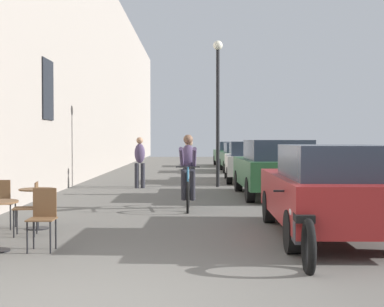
% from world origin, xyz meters
% --- Properties ---
extents(building_facade_left, '(0.54, 68.00, 9.34)m').
position_xyz_m(building_facade_left, '(-3.45, 14.00, 4.67)').
color(building_facade_left, gray).
rests_on(building_facade_left, ground_plane).
extents(cafe_chair_near_toward_wall, '(0.39, 0.39, 0.89)m').
position_xyz_m(cafe_chair_near_toward_wall, '(-1.27, 2.81, 0.52)').
color(cafe_chair_near_toward_wall, black).
rests_on(cafe_chair_near_toward_wall, ground_plane).
extents(cafe_table_mid, '(0.64, 0.64, 0.72)m').
position_xyz_m(cafe_table_mid, '(-1.89, 4.66, 0.52)').
color(cafe_table_mid, black).
rests_on(cafe_table_mid, ground_plane).
extents(cafe_chair_mid_toward_street, '(0.43, 0.43, 0.89)m').
position_xyz_m(cafe_chair_mid_toward_street, '(-1.81, 3.98, 0.52)').
color(cafe_chair_mid_toward_street, black).
rests_on(cafe_chair_mid_toward_street, ground_plane).
extents(cafe_chair_mid_toward_wall, '(0.40, 0.40, 0.89)m').
position_xyz_m(cafe_chair_mid_toward_wall, '(-2.49, 4.59, 0.52)').
color(cafe_chair_mid_toward_wall, black).
rests_on(cafe_chair_mid_toward_wall, ground_plane).
extents(cyclist_on_bicycle, '(0.52, 1.76, 1.74)m').
position_xyz_m(cyclist_on_bicycle, '(0.79, 7.39, 0.81)').
color(cyclist_on_bicycle, black).
rests_on(cyclist_on_bicycle, ground_plane).
extents(pedestrian_near, '(0.34, 0.25, 1.61)m').
position_xyz_m(pedestrian_near, '(0.79, 10.51, 0.91)').
color(pedestrian_near, '#26262D').
rests_on(pedestrian_near, ground_plane).
extents(pedestrian_mid, '(0.37, 0.28, 1.67)m').
position_xyz_m(pedestrian_mid, '(-0.83, 12.70, 0.94)').
color(pedestrian_mid, '#26262D').
rests_on(pedestrian_mid, ground_plane).
extents(street_lamp, '(0.32, 0.32, 4.90)m').
position_xyz_m(street_lamp, '(1.75, 13.16, 3.11)').
color(street_lamp, black).
rests_on(street_lamp, ground_plane).
extents(parked_car_nearest, '(1.88, 4.29, 1.51)m').
position_xyz_m(parked_car_nearest, '(3.13, 3.84, 0.78)').
color(parked_car_nearest, maroon).
rests_on(parked_car_nearest, ground_plane).
extents(parked_car_second, '(1.93, 4.47, 1.58)m').
position_xyz_m(parked_car_second, '(3.17, 10.04, 0.82)').
color(parked_car_second, '#23512D').
rests_on(parked_car_second, ground_plane).
extents(parked_car_third, '(1.93, 4.32, 1.52)m').
position_xyz_m(parked_car_third, '(3.05, 15.43, 0.79)').
color(parked_car_third, beige).
rests_on(parked_car_third, ground_plane).
extents(parked_car_fourth, '(1.74, 4.05, 1.44)m').
position_xyz_m(parked_car_fourth, '(3.20, 21.72, 0.75)').
color(parked_car_fourth, '#23512D').
rests_on(parked_car_fourth, ground_plane).
extents(parked_car_fifth, '(1.83, 4.14, 1.46)m').
position_xyz_m(parked_car_fifth, '(3.14, 27.09, 0.75)').
color(parked_car_fifth, '#23512D').
rests_on(parked_car_fifth, ground_plane).
extents(parked_motorcycle, '(0.62, 2.15, 0.92)m').
position_xyz_m(parked_motorcycle, '(2.33, 2.23, 0.40)').
color(parked_motorcycle, black).
rests_on(parked_motorcycle, ground_plane).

